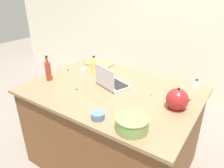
# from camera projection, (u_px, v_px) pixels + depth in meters

# --- Properties ---
(ground_plane) EXTENTS (12.00, 12.00, 0.00)m
(ground_plane) POSITION_uv_depth(u_px,v_px,m) (112.00, 159.00, 2.40)
(ground_plane) COLOR slate
(wall_back) EXTENTS (8.00, 0.10, 2.60)m
(wall_back) POSITION_uv_depth(u_px,v_px,m) (183.00, 19.00, 3.35)
(wall_back) COLOR beige
(wall_back) RESTS_ON ground
(island_counter) EXTENTS (1.61, 1.16, 0.90)m
(island_counter) POSITION_uv_depth(u_px,v_px,m) (112.00, 127.00, 2.21)
(island_counter) COLOR brown
(island_counter) RESTS_ON ground
(laptop) EXTENTS (0.37, 0.32, 0.22)m
(laptop) POSITION_uv_depth(u_px,v_px,m) (111.00, 82.00, 2.04)
(laptop) COLOR #B7B7BC
(laptop) RESTS_ON island_counter
(mixing_bowl_large) EXTENTS (0.24, 0.24, 0.10)m
(mixing_bowl_large) POSITION_uv_depth(u_px,v_px,m) (132.00, 123.00, 1.43)
(mixing_bowl_large) COLOR #72934C
(mixing_bowl_large) RESTS_ON island_counter
(bottle_oil) EXTENTS (0.06, 0.06, 0.19)m
(bottle_oil) POSITION_uv_depth(u_px,v_px,m) (94.00, 66.00, 2.36)
(bottle_oil) COLOR #DBC64C
(bottle_oil) RESTS_ON island_counter
(bottle_soy) EXTENTS (0.06, 0.06, 0.26)m
(bottle_soy) POSITION_uv_depth(u_px,v_px,m) (48.00, 71.00, 2.15)
(bottle_soy) COLOR maroon
(bottle_soy) RESTS_ON island_counter
(kettle) EXTENTS (0.21, 0.18, 0.20)m
(kettle) POSITION_uv_depth(u_px,v_px,m) (177.00, 100.00, 1.66)
(kettle) COLOR maroon
(kettle) RESTS_ON island_counter
(cutting_board) EXTENTS (0.32, 0.19, 0.02)m
(cutting_board) POSITION_uv_depth(u_px,v_px,m) (100.00, 64.00, 2.61)
(cutting_board) COLOR #AD7F4C
(cutting_board) RESTS_ON island_counter
(butter_stick_left) EXTENTS (0.11, 0.05, 0.04)m
(butter_stick_left) POSITION_uv_depth(u_px,v_px,m) (99.00, 62.00, 2.60)
(butter_stick_left) COLOR #F4E58C
(butter_stick_left) RESTS_ON cutting_board
(ramekin_small) EXTENTS (0.10, 0.10, 0.05)m
(ramekin_small) POSITION_uv_depth(u_px,v_px,m) (98.00, 116.00, 1.56)
(ramekin_small) COLOR slate
(ramekin_small) RESTS_ON island_counter
(ramekin_medium) EXTENTS (0.07, 0.07, 0.04)m
(ramekin_medium) POSITION_uv_depth(u_px,v_px,m) (83.00, 70.00, 2.40)
(ramekin_medium) COLOR beige
(ramekin_medium) RESTS_ON island_counter
(kitchen_timer) EXTENTS (0.07, 0.07, 0.08)m
(kitchen_timer) POSITION_uv_depth(u_px,v_px,m) (196.00, 83.00, 2.05)
(kitchen_timer) COLOR #B2B2B7
(kitchen_timer) RESTS_ON island_counter
(candy_0) EXTENTS (0.02, 0.02, 0.02)m
(candy_0) POSITION_uv_depth(u_px,v_px,m) (68.00, 70.00, 2.44)
(candy_0) COLOR green
(candy_0) RESTS_ON island_counter
(candy_1) EXTENTS (0.02, 0.02, 0.02)m
(candy_1) POSITION_uv_depth(u_px,v_px,m) (77.00, 89.00, 1.99)
(candy_1) COLOR green
(candy_1) RESTS_ON island_counter
(candy_2) EXTENTS (0.02, 0.02, 0.02)m
(candy_2) POSITION_uv_depth(u_px,v_px,m) (91.00, 67.00, 2.52)
(candy_2) COLOR yellow
(candy_2) RESTS_ON island_counter
(candy_3) EXTENTS (0.02, 0.02, 0.02)m
(candy_3) POSITION_uv_depth(u_px,v_px,m) (151.00, 94.00, 1.89)
(candy_3) COLOR yellow
(candy_3) RESTS_ON island_counter
(candy_4) EXTENTS (0.02, 0.02, 0.02)m
(candy_4) POSITION_uv_depth(u_px,v_px,m) (99.00, 72.00, 2.38)
(candy_4) COLOR blue
(candy_4) RESTS_ON island_counter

